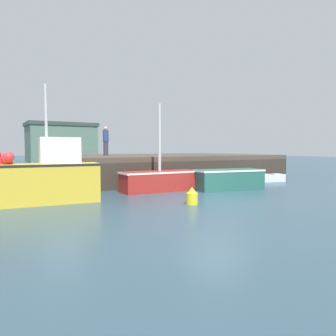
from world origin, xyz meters
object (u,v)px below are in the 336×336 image
(dockworker, at_px, (106,141))
(mooring_buoy_foreground, at_px, (192,197))
(fishing_boat_mid, at_px, (229,179))
(fishing_boat_near_left, at_px, (47,176))
(rowboat, at_px, (269,178))
(fishing_boat_near_right, at_px, (160,180))

(dockworker, height_order, mooring_buoy_foreground, dockworker)
(fishing_boat_mid, height_order, mooring_buoy_foreground, fishing_boat_mid)
(fishing_boat_near_left, height_order, mooring_buoy_foreground, fishing_boat_near_left)
(fishing_boat_near_left, bearing_deg, dockworker, 55.58)
(fishing_boat_mid, distance_m, rowboat, 4.79)
(fishing_boat_mid, xyz_separation_m, dockworker, (-3.50, 7.07, 1.88))
(fishing_boat_near_left, xyz_separation_m, rowboat, (12.60, 1.17, -0.75))
(rowboat, relative_size, mooring_buoy_foreground, 2.99)
(fishing_boat_mid, distance_m, dockworker, 8.11)
(fishing_boat_near_left, xyz_separation_m, mooring_buoy_foreground, (4.31, -2.75, -0.69))
(fishing_boat_near_left, height_order, dockworker, fishing_boat_near_left)
(fishing_boat_near_left, xyz_separation_m, fishing_boat_near_right, (5.03, 0.84, -0.45))
(fishing_boat_near_right, height_order, dockworker, fishing_boat_near_right)
(fishing_boat_mid, relative_size, rowboat, 1.89)
(dockworker, bearing_deg, fishing_boat_near_left, -124.42)
(fishing_boat_near_left, height_order, fishing_boat_mid, fishing_boat_near_left)
(rowboat, height_order, dockworker, dockworker)
(fishing_boat_near_left, distance_m, dockworker, 8.23)
(rowboat, bearing_deg, fishing_boat_near_left, -174.68)
(rowboat, relative_size, dockworker, 1.03)
(fishing_boat_mid, height_order, rowboat, fishing_boat_mid)
(fishing_boat_near_right, relative_size, dockworker, 2.27)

